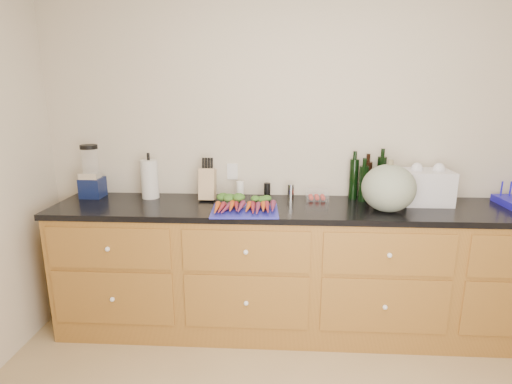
# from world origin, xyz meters

# --- Properties ---
(wall_back) EXTENTS (4.10, 0.05, 2.60)m
(wall_back) POSITION_xyz_m (0.00, 1.62, 1.30)
(wall_back) COLOR beige
(wall_back) RESTS_ON ground
(cabinets) EXTENTS (3.60, 0.64, 0.90)m
(cabinets) POSITION_xyz_m (0.00, 1.30, 0.45)
(cabinets) COLOR brown
(cabinets) RESTS_ON ground
(countertop) EXTENTS (3.64, 0.62, 0.04)m
(countertop) POSITION_xyz_m (0.00, 1.30, 0.92)
(countertop) COLOR black
(countertop) RESTS_ON cabinets
(cutting_board) EXTENTS (0.45, 0.35, 0.01)m
(cutting_board) POSITION_xyz_m (-0.47, 1.14, 0.95)
(cutting_board) COLOR #2224A9
(cutting_board) RESTS_ON countertop
(carrots) EXTENTS (0.41, 0.30, 0.06)m
(carrots) POSITION_xyz_m (-0.47, 1.18, 0.98)
(carrots) COLOR #CF5118
(carrots) RESTS_ON cutting_board
(squash) EXTENTS (0.35, 0.35, 0.31)m
(squash) POSITION_xyz_m (0.47, 1.21, 1.10)
(squash) COLOR slate
(squash) RESTS_ON countertop
(blender_appliance) EXTENTS (0.16, 0.16, 0.39)m
(blender_appliance) POSITION_xyz_m (-1.64, 1.46, 1.11)
(blender_appliance) COLOR #0E1842
(blender_appliance) RESTS_ON countertop
(paper_towel) EXTENTS (0.13, 0.13, 0.28)m
(paper_towel) POSITION_xyz_m (-1.20, 1.46, 1.08)
(paper_towel) COLOR silver
(paper_towel) RESTS_ON countertop
(knife_block) EXTENTS (0.11, 0.11, 0.23)m
(knife_block) POSITION_xyz_m (-0.77, 1.44, 1.05)
(knife_block) COLOR tan
(knife_block) RESTS_ON countertop
(grinder_salt) EXTENTS (0.06, 0.06, 0.13)m
(grinder_salt) POSITION_xyz_m (-0.53, 1.48, 1.00)
(grinder_salt) COLOR white
(grinder_salt) RESTS_ON countertop
(grinder_pepper) EXTENTS (0.05, 0.05, 0.12)m
(grinder_pepper) POSITION_xyz_m (-0.33, 1.48, 1.00)
(grinder_pepper) COLOR black
(grinder_pepper) RESTS_ON countertop
(canister_chrome) EXTENTS (0.05, 0.05, 0.11)m
(canister_chrome) POSITION_xyz_m (-0.16, 1.48, 1.00)
(canister_chrome) COLOR silver
(canister_chrome) RESTS_ON countertop
(tomato_box) EXTENTS (0.16, 0.13, 0.08)m
(tomato_box) POSITION_xyz_m (0.04, 1.47, 0.98)
(tomato_box) COLOR white
(tomato_box) RESTS_ON countertop
(bottles) EXTENTS (0.26, 0.13, 0.31)m
(bottles) POSITION_xyz_m (0.39, 1.51, 1.08)
(bottles) COLOR black
(bottles) RESTS_ON countertop
(grocery_bag) EXTENTS (0.33, 0.26, 0.24)m
(grocery_bag) POSITION_xyz_m (0.79, 1.42, 1.06)
(grocery_bag) COLOR white
(grocery_bag) RESTS_ON countertop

